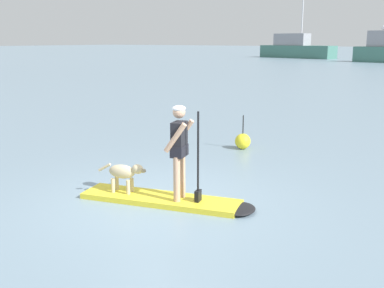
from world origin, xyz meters
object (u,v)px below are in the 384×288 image
at_px(person_paddler, 180,146).
at_px(dog, 124,173).
at_px(moored_boat_outer, 296,49).
at_px(paddleboard, 172,201).
at_px(marker_buoy, 243,141).

relative_size(person_paddler, dog, 1.74).
bearing_deg(moored_boat_outer, person_paddler, -68.64).
xyz_separation_m(paddleboard, person_paddler, (0.16, 0.05, 1.03)).
bearing_deg(dog, moored_boat_outer, 110.45).
height_order(person_paddler, dog, person_paddler).
relative_size(moored_boat_outer, marker_buoy, 14.28).
xyz_separation_m(dog, marker_buoy, (-0.13, 4.74, -0.27)).
bearing_deg(paddleboard, moored_boat_outer, 111.22).
bearing_deg(paddleboard, dog, -164.18).
bearing_deg(dog, person_paddler, 15.82).
distance_m(person_paddler, dog, 1.26).
height_order(paddleboard, person_paddler, person_paddler).
relative_size(paddleboard, moored_boat_outer, 0.25).
relative_size(paddleboard, dog, 3.40).
relative_size(dog, moored_boat_outer, 0.07).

